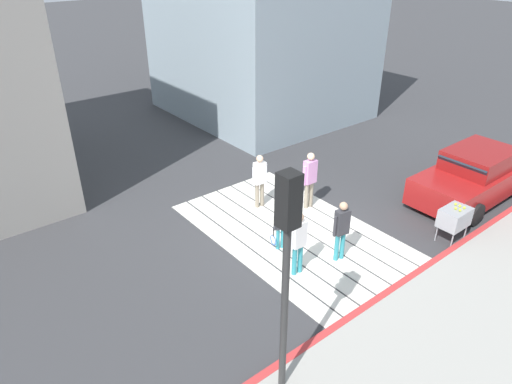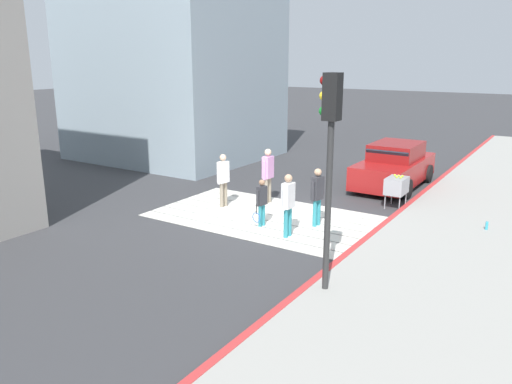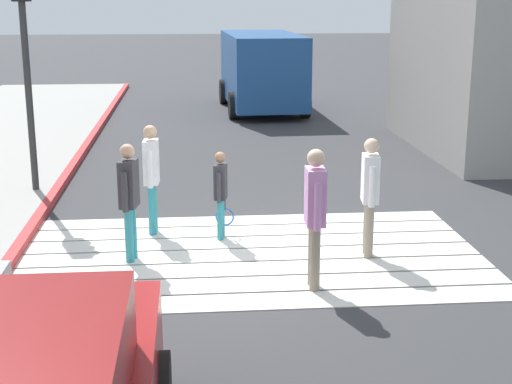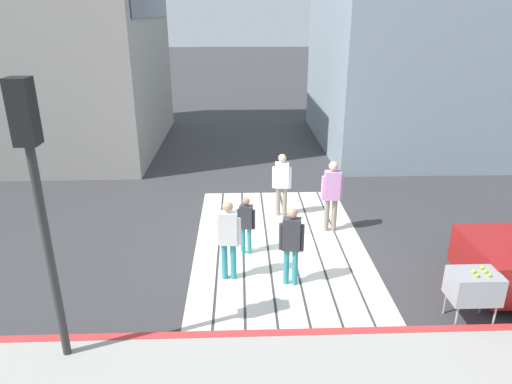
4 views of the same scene
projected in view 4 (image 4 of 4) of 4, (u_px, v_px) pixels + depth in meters
The scene contains 12 objects.
ground_plane at pixel (279, 245), 10.61m from camera, with size 120.00×120.00×0.00m, color #38383A.
crosswalk_stripes at pixel (280, 244), 10.61m from camera, with size 6.40×3.80×0.01m.
curb_painted at pixel (296, 335), 7.56m from camera, with size 0.16×40.00×0.13m, color #BC3333.
building_far_north at pixel (67, 21), 16.58m from camera, with size 8.00×6.03×9.23m.
building_far_south at pixel (421, 24), 17.07m from camera, with size 8.00×7.04×8.97m.
traffic_light_corner at pixel (35, 171), 6.05m from camera, with size 0.39×0.28×4.24m.
tennis_ball_cart at pixel (474, 286), 7.76m from camera, with size 0.56×0.80×1.02m.
pedestrian_adult_lead at pixel (282, 181), 11.76m from camera, with size 0.25×0.49×1.66m.
pedestrian_adult_trailing at pixel (228, 235), 8.92m from camera, with size 0.23×0.49×1.66m.
pedestrian_adult_side at pixel (332, 191), 10.90m from camera, with size 0.23×0.51×1.75m.
pedestrian_teen_behind at pixel (291, 241), 8.74m from camera, with size 0.27×0.47×1.62m.
pedestrian_child_with_racket at pixel (246, 223), 9.96m from camera, with size 0.31×0.41×1.32m.
Camera 4 is at (-9.41, 0.89, 5.00)m, focal length 32.68 mm.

